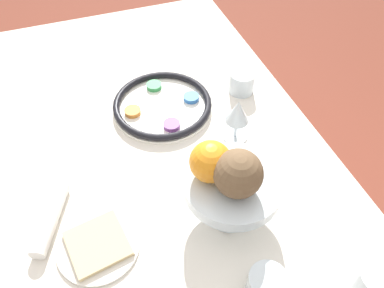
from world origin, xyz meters
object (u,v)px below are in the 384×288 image
at_px(fruit_stand, 232,186).
at_px(cup_near, 374,283).
at_px(bread_plate, 98,245).
at_px(cup_far, 242,82).
at_px(orange_fruit, 211,162).
at_px(cup_mid, 266,285).
at_px(coconut, 238,174).
at_px(seder_plate, 162,105).
at_px(napkin_roll, 50,218).
at_px(wine_glass, 238,113).

relative_size(fruit_stand, cup_near, 2.80).
relative_size(bread_plate, cup_far, 2.36).
bearing_deg(orange_fruit, bread_plate, -86.54).
distance_m(bread_plate, cup_near, 0.58).
bearing_deg(cup_mid, coconut, 178.53).
xyz_separation_m(cup_mid, cup_far, (-0.60, 0.22, 0.00)).
xyz_separation_m(seder_plate, coconut, (0.42, 0.04, 0.16)).
relative_size(cup_near, cup_far, 1.00).
height_order(seder_plate, coconut, coconut).
bearing_deg(napkin_roll, bread_plate, 43.19).
bearing_deg(bread_plate, seder_plate, 145.45).
distance_m(fruit_stand, cup_mid, 0.21).
bearing_deg(bread_plate, fruit_stand, 87.53).
bearing_deg(wine_glass, cup_near, 9.86).
height_order(wine_glass, fruit_stand, wine_glass).
relative_size(seder_plate, bread_plate, 1.60).
bearing_deg(orange_fruit, cup_near, 38.74).
xyz_separation_m(orange_fruit, coconut, (0.05, 0.04, 0.01)).
distance_m(orange_fruit, bread_plate, 0.32).
height_order(wine_glass, coconut, coconut).
bearing_deg(bread_plate, napkin_roll, -136.81).
distance_m(orange_fruit, cup_near, 0.41).
xyz_separation_m(seder_plate, wine_glass, (0.18, 0.16, 0.07)).
xyz_separation_m(seder_plate, fruit_stand, (0.40, 0.05, 0.09)).
height_order(wine_glass, bread_plate, wine_glass).
distance_m(wine_glass, bread_plate, 0.48).
xyz_separation_m(bread_plate, cup_near, (0.28, 0.51, 0.03)).
bearing_deg(fruit_stand, orange_fruit, -124.88).
bearing_deg(wine_glass, cup_far, 150.65).
bearing_deg(cup_mid, fruit_stand, 177.50).
relative_size(fruit_stand, orange_fruit, 2.41).
bearing_deg(cup_mid, cup_near, 71.62).
relative_size(orange_fruit, cup_far, 1.16).
distance_m(orange_fruit, cup_mid, 0.27).
bearing_deg(seder_plate, napkin_roll, -51.15).
bearing_deg(cup_far, cup_mid, -20.30).
bearing_deg(seder_plate, cup_near, 20.10).
distance_m(bread_plate, napkin_roll, 0.13).
xyz_separation_m(orange_fruit, cup_far, (-0.36, 0.25, -0.14)).
height_order(fruit_stand, bread_plate, fruit_stand).
height_order(orange_fruit, cup_near, orange_fruit).
xyz_separation_m(fruit_stand, cup_mid, (0.20, -0.01, -0.07)).
height_order(fruit_stand, cup_mid, fruit_stand).
bearing_deg(coconut, seder_plate, -174.23).
distance_m(wine_glass, orange_fruit, 0.26).
height_order(coconut, cup_far, coconut).
distance_m(coconut, cup_near, 0.35).
relative_size(seder_plate, cup_mid, 3.78).
height_order(seder_plate, napkin_roll, napkin_roll).
relative_size(napkin_roll, cup_near, 2.36).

